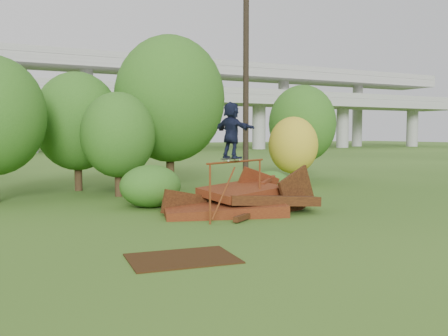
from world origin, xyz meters
name	(u,v)px	position (x,y,z in m)	size (l,w,h in m)	color
ground	(283,229)	(0.00, 0.00, 0.00)	(240.00, 240.00, 0.00)	#2D5116
scrap_pile	(240,202)	(0.35, 3.02, 0.36)	(5.71, 3.54, 1.95)	#3E130B
grind_rail	(237,176)	(-0.27, 2.16, 1.32)	(2.74, 1.41, 1.80)	#682C10
skateboard	(232,159)	(-0.52, 2.04, 1.88)	(0.85, 0.58, 0.09)	black
skater	(232,130)	(-0.52, 2.04, 2.75)	(1.60, 0.51, 1.72)	black
flat_plate	(182,258)	(-3.78, -1.79, 0.01)	(2.24, 1.60, 0.03)	black
tree_1	(77,121)	(-3.15, 12.07, 3.20)	(3.93, 3.93, 5.46)	black
tree_2	(118,135)	(-2.07, 9.14, 2.58)	(3.11, 3.11, 4.38)	black
tree_3	(170,99)	(1.07, 11.25, 4.30)	(5.29, 5.29, 7.35)	black
tree_4	(293,145)	(7.16, 9.59, 2.04)	(2.54, 2.54, 3.50)	black
tree_5	(302,124)	(9.52, 12.03, 3.20)	(3.86, 3.86, 5.42)	black
shrub_left	(150,186)	(-1.91, 5.57, 0.76)	(2.21, 2.04, 1.53)	#1C4312
shrub_right	(270,186)	(2.62, 4.71, 0.61)	(1.72, 1.58, 1.22)	#1C4312
utility_pole	(246,82)	(4.40, 9.69, 5.14)	(1.40, 0.28, 10.14)	black
freeway_overpass	(25,78)	(0.00, 62.92, 10.32)	(160.00, 15.00, 13.70)	gray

